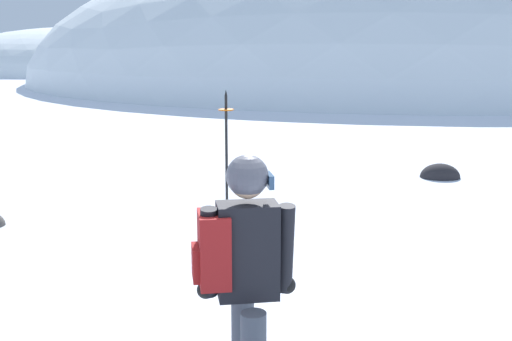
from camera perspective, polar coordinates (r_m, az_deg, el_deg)
The scene contains 5 objects.
ridge_peak_main at distance 40.81m, azimuth 11.87°, elevation 8.13°, with size 43.67×39.30×16.55m.
ridge_peak_far at distance 53.49m, azimuth -16.03°, elevation 8.71°, with size 22.41×20.16×7.14m.
snowboarder_main at distance 3.80m, azimuth -1.24°, elevation -10.44°, with size 0.64×1.83×1.71m.
piste_marker_far at distance 8.18m, azimuth -2.73°, elevation 2.20°, with size 0.20×0.20×1.75m.
rock_mid at distance 11.49m, azimuth 16.52°, elevation -0.61°, with size 0.71×0.60×0.50m.
Camera 1 is at (-0.51, -3.97, 2.35)m, focal length 43.60 mm.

